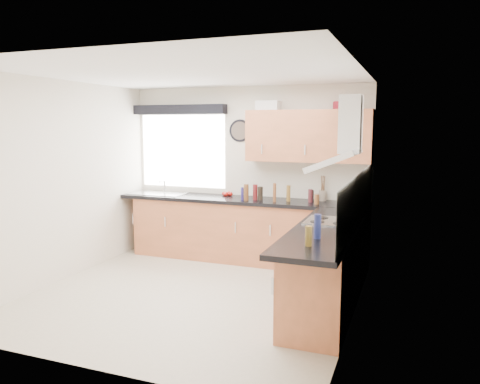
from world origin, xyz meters
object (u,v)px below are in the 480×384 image
at_px(upper_cabinets, 308,136).
at_px(washing_machine, 231,233).
at_px(oven, 329,265).
at_px(extractor_hood, 342,142).

relative_size(upper_cabinets, washing_machine, 2.22).
distance_m(oven, extractor_hood, 1.35).
height_order(oven, upper_cabinets, upper_cabinets).
xyz_separation_m(upper_cabinets, washing_machine, (-1.10, -0.10, -1.42)).
relative_size(extractor_hood, upper_cabinets, 0.46).
height_order(upper_cabinets, washing_machine, upper_cabinets).
xyz_separation_m(oven, washing_machine, (-1.65, 1.22, -0.04)).
distance_m(upper_cabinets, washing_machine, 1.80).
bearing_deg(oven, washing_machine, 143.52).
height_order(extractor_hood, washing_machine, extractor_hood).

